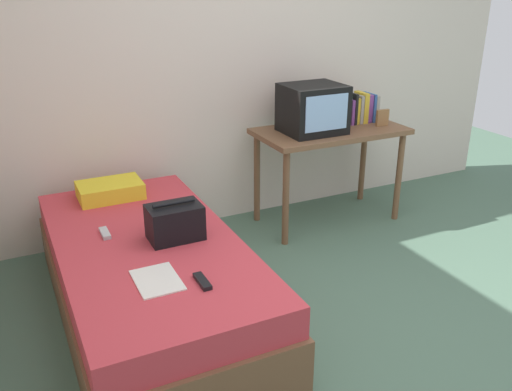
{
  "coord_description": "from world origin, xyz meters",
  "views": [
    {
      "loc": [
        -1.7,
        -1.9,
        1.89
      ],
      "look_at": [
        -0.3,
        0.96,
        0.59
      ],
      "focal_mm": 38.22,
      "sensor_mm": 36.0,
      "label": 1
    }
  ],
  "objects_px": {
    "pillow": "(110,190)",
    "tv": "(313,109)",
    "handbag": "(175,222)",
    "book_row": "(359,108)",
    "bed": "(150,279)",
    "remote_silver": "(105,233)",
    "picture_frame": "(382,118)",
    "remote_dark": "(202,281)",
    "desk": "(330,141)",
    "water_bottle": "(343,115)",
    "magazine": "(157,280)"
  },
  "relations": [
    {
      "from": "bed",
      "to": "book_row",
      "type": "relative_size",
      "value": 6.8
    },
    {
      "from": "magazine",
      "to": "picture_frame",
      "type": "bearing_deg",
      "value": 26.05
    },
    {
      "from": "picture_frame",
      "to": "handbag",
      "type": "height_order",
      "value": "picture_frame"
    },
    {
      "from": "water_bottle",
      "to": "picture_frame",
      "type": "height_order",
      "value": "water_bottle"
    },
    {
      "from": "remote_silver",
      "to": "handbag",
      "type": "bearing_deg",
      "value": -31.65
    },
    {
      "from": "magazine",
      "to": "remote_silver",
      "type": "relative_size",
      "value": 2.01
    },
    {
      "from": "water_bottle",
      "to": "picture_frame",
      "type": "bearing_deg",
      "value": -6.3
    },
    {
      "from": "tv",
      "to": "magazine",
      "type": "xyz_separation_m",
      "value": [
        -1.56,
        -1.14,
        -0.45
      ]
    },
    {
      "from": "book_row",
      "to": "remote_silver",
      "type": "relative_size",
      "value": 2.04
    },
    {
      "from": "handbag",
      "to": "remote_silver",
      "type": "bearing_deg",
      "value": 148.35
    },
    {
      "from": "water_bottle",
      "to": "book_row",
      "type": "relative_size",
      "value": 0.76
    },
    {
      "from": "pillow",
      "to": "handbag",
      "type": "height_order",
      "value": "handbag"
    },
    {
      "from": "desk",
      "to": "handbag",
      "type": "distance_m",
      "value": 1.69
    },
    {
      "from": "bed",
      "to": "magazine",
      "type": "height_order",
      "value": "magazine"
    },
    {
      "from": "remote_dark",
      "to": "remote_silver",
      "type": "distance_m",
      "value": 0.81
    },
    {
      "from": "desk",
      "to": "handbag",
      "type": "bearing_deg",
      "value": -153.69
    },
    {
      "from": "desk",
      "to": "handbag",
      "type": "relative_size",
      "value": 3.87
    },
    {
      "from": "desk",
      "to": "picture_frame",
      "type": "xyz_separation_m",
      "value": [
        0.42,
        -0.1,
        0.16
      ]
    },
    {
      "from": "handbag",
      "to": "remote_dark",
      "type": "distance_m",
      "value": 0.53
    },
    {
      "from": "bed",
      "to": "magazine",
      "type": "bearing_deg",
      "value": -99.22
    },
    {
      "from": "handbag",
      "to": "remote_silver",
      "type": "distance_m",
      "value": 0.42
    },
    {
      "from": "book_row",
      "to": "pillow",
      "type": "xyz_separation_m",
      "value": [
        -2.03,
        -0.06,
        -0.34
      ]
    },
    {
      "from": "tv",
      "to": "pillow",
      "type": "xyz_separation_m",
      "value": [
        -1.54,
        0.04,
        -0.4
      ]
    },
    {
      "from": "desk",
      "to": "picture_frame",
      "type": "height_order",
      "value": "picture_frame"
    },
    {
      "from": "bed",
      "to": "picture_frame",
      "type": "xyz_separation_m",
      "value": [
        2.09,
        0.61,
        0.59
      ]
    },
    {
      "from": "bed",
      "to": "tv",
      "type": "height_order",
      "value": "tv"
    },
    {
      "from": "water_bottle",
      "to": "pillow",
      "type": "xyz_separation_m",
      "value": [
        -1.79,
        0.08,
        -0.33
      ]
    },
    {
      "from": "desk",
      "to": "picture_frame",
      "type": "relative_size",
      "value": 8.96
    },
    {
      "from": "magazine",
      "to": "book_row",
      "type": "bearing_deg",
      "value": 31.0
    },
    {
      "from": "bed",
      "to": "magazine",
      "type": "distance_m",
      "value": 0.52
    },
    {
      "from": "desk",
      "to": "remote_silver",
      "type": "xyz_separation_m",
      "value": [
        -1.87,
        -0.53,
        -0.16
      ]
    },
    {
      "from": "handbag",
      "to": "book_row",
      "type": "bearing_deg",
      "value": 24.45
    },
    {
      "from": "book_row",
      "to": "remote_silver",
      "type": "height_order",
      "value": "book_row"
    },
    {
      "from": "bed",
      "to": "book_row",
      "type": "bearing_deg",
      "value": 21.73
    },
    {
      "from": "pillow",
      "to": "handbag",
      "type": "distance_m",
      "value": 0.8
    },
    {
      "from": "tv",
      "to": "book_row",
      "type": "height_order",
      "value": "tv"
    },
    {
      "from": "tv",
      "to": "remote_dark",
      "type": "height_order",
      "value": "tv"
    },
    {
      "from": "magazine",
      "to": "remote_dark",
      "type": "relative_size",
      "value": 1.86
    },
    {
      "from": "desk",
      "to": "pillow",
      "type": "height_order",
      "value": "desk"
    },
    {
      "from": "bed",
      "to": "magazine",
      "type": "xyz_separation_m",
      "value": [
        -0.07,
        -0.45,
        0.25
      ]
    },
    {
      "from": "pillow",
      "to": "remote_dark",
      "type": "height_order",
      "value": "pillow"
    },
    {
      "from": "desk",
      "to": "water_bottle",
      "type": "relative_size",
      "value": 5.18
    },
    {
      "from": "water_bottle",
      "to": "pillow",
      "type": "bearing_deg",
      "value": 177.34
    },
    {
      "from": "book_row",
      "to": "water_bottle",
      "type": "bearing_deg",
      "value": -149.79
    },
    {
      "from": "magazine",
      "to": "remote_dark",
      "type": "bearing_deg",
      "value": -31.73
    },
    {
      "from": "desk",
      "to": "water_bottle",
      "type": "height_order",
      "value": "water_bottle"
    },
    {
      "from": "bed",
      "to": "remote_silver",
      "type": "distance_m",
      "value": 0.37
    },
    {
      "from": "pillow",
      "to": "tv",
      "type": "bearing_deg",
      "value": -1.5
    },
    {
      "from": "bed",
      "to": "water_bottle",
      "type": "height_order",
      "value": "water_bottle"
    },
    {
      "from": "water_bottle",
      "to": "handbag",
      "type": "relative_size",
      "value": 0.75
    }
  ]
}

